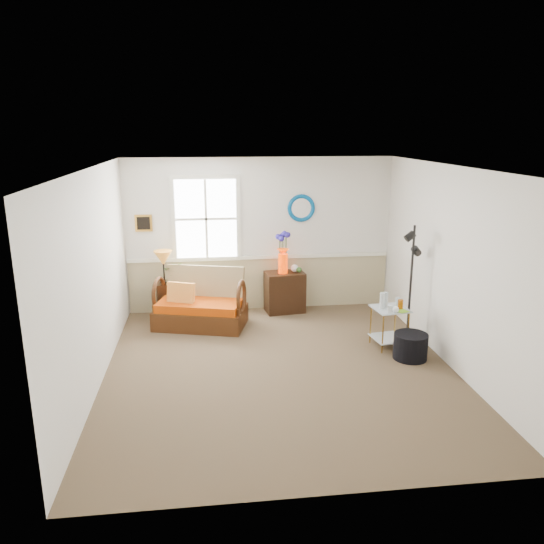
{
  "coord_description": "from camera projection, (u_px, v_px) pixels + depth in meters",
  "views": [
    {
      "loc": [
        -0.88,
        -6.3,
        3.05
      ],
      "look_at": [
        -0.04,
        0.52,
        1.18
      ],
      "focal_mm": 35.0,
      "sensor_mm": 36.0,
      "label": 1
    }
  ],
  "objects": [
    {
      "name": "flower_vase",
      "position": [
        283.0,
        253.0,
        8.85
      ],
      "size": [
        0.21,
        0.21,
        0.7
      ],
      "primitive_type": null,
      "rotation": [
        0.0,
        0.0,
        0.04
      ],
      "color": "#F73300",
      "rests_on": "cabinet"
    },
    {
      "name": "chair_rail",
      "position": [
        260.0,
        257.0,
        9.06
      ],
      "size": [
        4.46,
        0.04,
        0.06
      ],
      "primitive_type": "cube",
      "color": "white",
      "rests_on": "walls"
    },
    {
      "name": "mirror",
      "position": [
        301.0,
        208.0,
        8.94
      ],
      "size": [
        0.47,
        0.07,
        0.47
      ],
      "primitive_type": "torus",
      "rotation": [
        1.57,
        0.0,
        0.0
      ],
      "color": "#066C9E",
      "rests_on": "walls"
    },
    {
      "name": "picture",
      "position": [
        144.0,
        223.0,
        8.68
      ],
      "size": [
        0.28,
        0.03,
        0.28
      ],
      "primitive_type": "cube",
      "color": "gold",
      "rests_on": "walls"
    },
    {
      "name": "wainscot",
      "position": [
        260.0,
        283.0,
        9.19
      ],
      "size": [
        4.46,
        0.02,
        0.9
      ],
      "primitive_type": "cube",
      "color": "tan",
      "rests_on": "walls"
    },
    {
      "name": "ottoman",
      "position": [
        410.0,
        346.0,
        7.22
      ],
      "size": [
        0.54,
        0.54,
        0.35
      ],
      "primitive_type": "cylinder",
      "rotation": [
        0.0,
        0.0,
        0.18
      ],
      "color": "black",
      "rests_on": "floor"
    },
    {
      "name": "side_table",
      "position": [
        389.0,
        327.0,
        7.59
      ],
      "size": [
        0.52,
        0.52,
        0.59
      ],
      "primitive_type": null,
      "rotation": [
        0.0,
        0.0,
        0.14
      ],
      "color": "gold",
      "rests_on": "floor"
    },
    {
      "name": "throw_pillow",
      "position": [
        181.0,
        296.0,
        8.28
      ],
      "size": [
        0.44,
        0.26,
        0.43
      ],
      "primitive_type": null,
      "rotation": [
        0.0,
        0.0,
        -0.38
      ],
      "color": "#E55C12",
      "rests_on": "loveseat"
    },
    {
      "name": "floor",
      "position": [
        280.0,
        369.0,
        6.94
      ],
      "size": [
        4.5,
        5.0,
        0.01
      ],
      "primitive_type": "cube",
      "color": "brown",
      "rests_on": "ground"
    },
    {
      "name": "walls",
      "position": [
        280.0,
        274.0,
        6.59
      ],
      "size": [
        4.51,
        5.01,
        2.6
      ],
      "color": "white",
      "rests_on": "floor"
    },
    {
      "name": "potted_plant",
      "position": [
        174.0,
        274.0,
        8.73
      ],
      "size": [
        0.36,
        0.39,
        0.27
      ],
      "primitive_type": "imported",
      "rotation": [
        0.0,
        0.0,
        0.15
      ],
      "color": "#386529",
      "rests_on": "lamp_stand"
    },
    {
      "name": "cabinet",
      "position": [
        285.0,
        292.0,
        9.06
      ],
      "size": [
        0.69,
        0.49,
        0.69
      ],
      "primitive_type": null,
      "rotation": [
        0.0,
        0.0,
        0.12
      ],
      "color": "black",
      "rests_on": "floor"
    },
    {
      "name": "tabletop_items",
      "position": [
        393.0,
        301.0,
        7.44
      ],
      "size": [
        0.5,
        0.5,
        0.23
      ],
      "primitive_type": null,
      "rotation": [
        0.0,
        0.0,
        0.38
      ],
      "color": "silver",
      "rests_on": "side_table"
    },
    {
      "name": "ceiling",
      "position": [
        281.0,
        168.0,
        6.25
      ],
      "size": [
        4.5,
        5.0,
        0.01
      ],
      "primitive_type": "cube",
      "color": "white",
      "rests_on": "walls"
    },
    {
      "name": "table_lamp",
      "position": [
        164.0,
        267.0,
        8.63
      ],
      "size": [
        0.4,
        0.4,
        0.55
      ],
      "primitive_type": null,
      "rotation": [
        0.0,
        0.0,
        0.41
      ],
      "color": "#BA7223",
      "rests_on": "lamp_stand"
    },
    {
      "name": "lamp_stand",
      "position": [
        167.0,
        300.0,
        8.82
      ],
      "size": [
        0.38,
        0.38,
        0.59
      ],
      "primitive_type": null,
      "rotation": [
        0.0,
        0.0,
        0.15
      ],
      "color": "black",
      "rests_on": "floor"
    },
    {
      "name": "window",
      "position": [
        206.0,
        219.0,
        8.78
      ],
      "size": [
        1.14,
        0.06,
        1.44
      ],
      "primitive_type": null,
      "color": "white",
      "rests_on": "walls"
    },
    {
      "name": "floor_lamp",
      "position": [
        411.0,
        285.0,
        7.65
      ],
      "size": [
        0.28,
        0.28,
        1.74
      ],
      "primitive_type": null,
      "rotation": [
        0.0,
        0.0,
        0.12
      ],
      "color": "black",
      "rests_on": "floor"
    },
    {
      "name": "loveseat",
      "position": [
        200.0,
        299.0,
        8.35
      ],
      "size": [
        1.55,
        1.13,
        0.91
      ],
      "primitive_type": null,
      "rotation": [
        0.0,
        0.0,
        -0.27
      ],
      "color": "#4A2712",
      "rests_on": "floor"
    }
  ]
}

